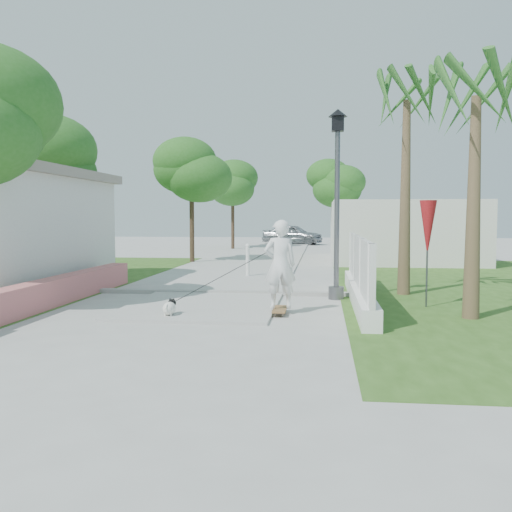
# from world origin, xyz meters

# --- Properties ---
(ground) EXTENTS (90.00, 90.00, 0.00)m
(ground) POSITION_xyz_m (0.00, 0.00, 0.00)
(ground) COLOR #B7B7B2
(ground) RESTS_ON ground
(path_strip) EXTENTS (3.20, 36.00, 0.06)m
(path_strip) POSITION_xyz_m (0.00, 20.00, 0.03)
(path_strip) COLOR #B7B7B2
(path_strip) RESTS_ON ground
(curb) EXTENTS (6.50, 0.25, 0.10)m
(curb) POSITION_xyz_m (0.00, 6.00, 0.05)
(curb) COLOR #999993
(curb) RESTS_ON ground
(grass_left) EXTENTS (8.00, 20.00, 0.01)m
(grass_left) POSITION_xyz_m (-7.00, 8.00, 0.01)
(grass_left) COLOR #31561B
(grass_left) RESTS_ON ground
(grass_right) EXTENTS (8.00, 20.00, 0.01)m
(grass_right) POSITION_xyz_m (7.00, 8.00, 0.01)
(grass_right) COLOR #31561B
(grass_right) RESTS_ON ground
(pink_wall) EXTENTS (0.45, 8.20, 0.80)m
(pink_wall) POSITION_xyz_m (-3.30, 3.55, 0.31)
(pink_wall) COLOR #CC686C
(pink_wall) RESTS_ON ground
(lattice_fence) EXTENTS (0.35, 7.00, 1.50)m
(lattice_fence) POSITION_xyz_m (3.40, 5.00, 0.54)
(lattice_fence) COLOR white
(lattice_fence) RESTS_ON ground
(building_right) EXTENTS (6.00, 8.00, 2.60)m
(building_right) POSITION_xyz_m (6.00, 18.00, 1.30)
(building_right) COLOR silver
(building_right) RESTS_ON ground
(street_lamp) EXTENTS (0.44, 0.44, 4.44)m
(street_lamp) POSITION_xyz_m (2.90, 5.50, 2.43)
(street_lamp) COLOR #59595E
(street_lamp) RESTS_ON ground
(bollard) EXTENTS (0.14, 0.14, 1.09)m
(bollard) POSITION_xyz_m (0.20, 10.00, 0.58)
(bollard) COLOR white
(bollard) RESTS_ON ground
(patio_umbrella) EXTENTS (0.36, 0.36, 2.30)m
(patio_umbrella) POSITION_xyz_m (4.80, 4.50, 1.69)
(patio_umbrella) COLOR #59595E
(patio_umbrella) RESTS_ON ground
(tree_left_mid) EXTENTS (3.20, 3.20, 4.85)m
(tree_left_mid) POSITION_xyz_m (-5.48, 8.48, 3.50)
(tree_left_mid) COLOR #4C3826
(tree_left_mid) RESTS_ON ground
(tree_path_left) EXTENTS (3.40, 3.40, 5.23)m
(tree_path_left) POSITION_xyz_m (-2.98, 15.98, 3.82)
(tree_path_left) COLOR #4C3826
(tree_path_left) RESTS_ON ground
(tree_path_right) EXTENTS (3.00, 3.00, 4.79)m
(tree_path_right) POSITION_xyz_m (3.22, 19.98, 3.49)
(tree_path_right) COLOR #4C3826
(tree_path_right) RESTS_ON ground
(tree_path_far) EXTENTS (3.20, 3.20, 5.17)m
(tree_path_far) POSITION_xyz_m (-2.78, 25.98, 3.82)
(tree_path_far) COLOR #4C3826
(tree_path_far) RESTS_ON ground
(palm_far) EXTENTS (1.80, 1.80, 5.30)m
(palm_far) POSITION_xyz_m (4.60, 6.50, 4.48)
(palm_far) COLOR brown
(palm_far) RESTS_ON ground
(palm_near) EXTENTS (1.80, 1.80, 4.70)m
(palm_near) POSITION_xyz_m (5.40, 3.20, 3.95)
(palm_near) COLOR brown
(palm_near) RESTS_ON ground
(skateboarder) EXTENTS (2.45, 1.00, 1.89)m
(skateboarder) POSITION_xyz_m (0.94, 3.14, 0.83)
(skateboarder) COLOR olive
(skateboarder) RESTS_ON ground
(dog) EXTENTS (0.25, 0.54, 0.37)m
(dog) POSITION_xyz_m (-0.35, 2.62, 0.20)
(dog) COLOR white
(dog) RESTS_ON ground
(parked_car) EXTENTS (4.43, 2.60, 1.41)m
(parked_car) POSITION_xyz_m (0.53, 31.55, 0.71)
(parked_car) COLOR #A6AAAE
(parked_car) RESTS_ON ground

